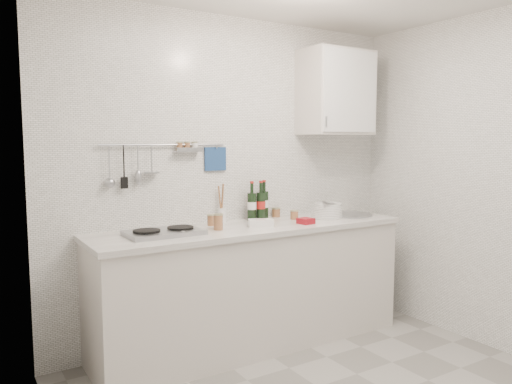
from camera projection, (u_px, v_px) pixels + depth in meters
back_wall at (233, 179)px, 3.94m from camera, size 3.00×0.02×2.50m
wall_left at (75, 217)px, 1.97m from camera, size 0.02×2.80×2.50m
counter at (253, 289)px, 3.78m from camera, size 2.44×0.64×0.96m
wall_rail at (162, 158)px, 3.58m from camera, size 0.98×0.09×0.34m
wall_cabinet at (336, 93)px, 4.19m from camera, size 0.60×0.38×0.70m
plate_stack_hob at (155, 233)px, 3.33m from camera, size 0.33×0.33×0.03m
plate_stack_sink at (327, 211)px, 4.11m from camera, size 0.29×0.27×0.12m
wine_bottles at (259, 200)px, 3.98m from camera, size 0.22×0.13×0.31m
butter_dish at (261, 223)px, 3.67m from camera, size 0.20×0.16×0.05m
strawberry_punnet at (306, 221)px, 3.79m from camera, size 0.12×0.12×0.04m
utensil_crock at (222, 213)px, 3.85m from camera, size 0.07×0.07×0.30m
jar_a at (211, 220)px, 3.71m from camera, size 0.06×0.06×0.08m
jar_b at (276, 212)px, 4.13m from camera, size 0.07×0.07×0.08m
jar_c at (294, 215)px, 4.01m from camera, size 0.07×0.07×0.07m
jar_d at (218, 222)px, 3.53m from camera, size 0.07×0.07×0.12m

